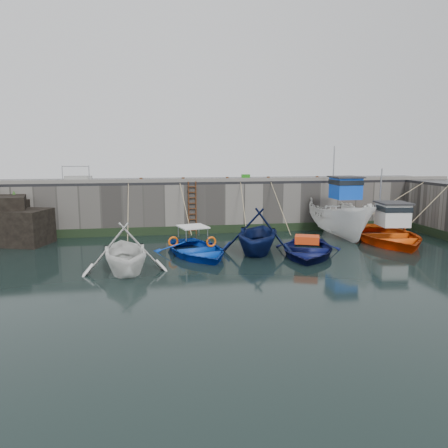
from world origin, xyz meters
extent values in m
plane|color=black|center=(0.00, 0.00, 0.00)|extent=(120.00, 120.00, 0.00)
cube|color=slate|center=(0.00, 12.50, 1.50)|extent=(30.00, 5.00, 3.00)
cube|color=black|center=(0.00, 12.50, 3.08)|extent=(30.00, 5.00, 0.16)
cube|color=slate|center=(0.00, 10.15, 3.26)|extent=(30.00, 0.30, 0.20)
cube|color=black|center=(0.00, 9.96, 0.25)|extent=(30.00, 0.08, 0.50)
cube|color=black|center=(-11.20, 8.40, 0.95)|extent=(2.96, 2.83, 1.90)
cube|color=black|center=(-12.20, 9.60, 1.15)|extent=(2.01, 1.83, 2.30)
cone|color=#2D591E|center=(-11.50, 8.20, 1.68)|extent=(0.44, 0.44, 0.45)
cone|color=#2D591E|center=(-12.00, 9.80, 2.58)|extent=(0.44, 0.44, 0.45)
cylinder|color=#3F1E0F|center=(-2.22, 9.92, 1.60)|extent=(0.07, 0.07, 3.20)
cylinder|color=#3F1E0F|center=(-1.78, 9.92, 1.60)|extent=(0.07, 0.07, 3.20)
cube|color=#3F1E0F|center=(-2.00, 9.90, 0.25)|extent=(0.44, 0.06, 0.05)
cube|color=#3F1E0F|center=(-2.00, 9.90, 0.58)|extent=(0.44, 0.06, 0.05)
cube|color=#3F1E0F|center=(-2.00, 9.90, 0.91)|extent=(0.44, 0.06, 0.05)
cube|color=#3F1E0F|center=(-2.00, 9.90, 1.24)|extent=(0.44, 0.06, 0.05)
cube|color=#3F1E0F|center=(-2.00, 9.90, 1.57)|extent=(0.44, 0.06, 0.05)
cube|color=#3F1E0F|center=(-2.00, 9.90, 1.90)|extent=(0.44, 0.06, 0.05)
cube|color=#3F1E0F|center=(-2.00, 9.90, 2.23)|extent=(0.44, 0.06, 0.05)
cube|color=#3F1E0F|center=(-2.00, 9.90, 2.56)|extent=(0.44, 0.06, 0.05)
cube|color=#3F1E0F|center=(-2.00, 9.90, 2.89)|extent=(0.44, 0.06, 0.05)
imported|color=white|center=(-5.62, 2.11, 0.00)|extent=(4.33, 4.85, 2.32)
imported|color=#0C3EBB|center=(-2.36, 4.40, 0.00)|extent=(4.73, 5.77, 1.04)
imported|color=#0A1644|center=(0.74, 4.60, 0.00)|extent=(5.51, 5.88, 2.49)
imported|color=#0B1046|center=(2.94, 3.54, 0.00)|extent=(5.22, 6.03, 1.05)
imported|color=white|center=(6.56, 7.89, 0.97)|extent=(2.63, 6.86, 2.64)
cube|color=blue|center=(6.55, 7.29, 2.89)|extent=(1.41, 1.51, 1.20)
cube|color=black|center=(6.55, 7.29, 3.24)|extent=(1.47, 1.57, 0.28)
cube|color=#262628|center=(6.55, 7.29, 3.53)|extent=(1.61, 1.71, 0.08)
cylinder|color=#A5A8AD|center=(6.57, 9.09, 3.79)|extent=(0.08, 0.08, 3.00)
imported|color=#ED4D0C|center=(8.39, 5.74, 0.33)|extent=(5.51, 7.14, 1.37)
cube|color=silver|center=(8.31, 5.15, 1.62)|extent=(1.58, 1.67, 1.20)
cube|color=black|center=(8.31, 5.15, 1.97)|extent=(1.65, 1.73, 0.28)
cube|color=#262628|center=(8.31, 5.15, 2.26)|extent=(1.80, 1.89, 0.08)
cylinder|color=#A5A8AD|center=(8.54, 6.93, 2.52)|extent=(0.08, 0.08, 3.00)
cube|color=#218217|center=(1.83, 12.39, 3.32)|extent=(0.56, 0.40, 0.32)
cylinder|color=#A5A8AD|center=(-9.50, 10.60, 3.66)|extent=(0.05, 0.05, 1.00)
cylinder|color=#A5A8AD|center=(-8.00, 10.60, 3.66)|extent=(0.05, 0.05, 1.00)
cylinder|color=#A5A8AD|center=(-8.75, 10.60, 4.12)|extent=(1.50, 0.05, 0.05)
cube|color=gray|center=(-8.75, 11.10, 3.25)|extent=(1.60, 0.35, 0.18)
cube|color=gray|center=(-8.75, 11.45, 3.43)|extent=(1.60, 0.35, 0.18)
cylinder|color=#3F1E0F|center=(-5.00, 10.25, 3.30)|extent=(0.18, 0.18, 0.28)
cylinder|color=#3F1E0F|center=(-2.50, 10.25, 3.30)|extent=(0.18, 0.18, 0.28)
cylinder|color=#3F1E0F|center=(0.20, 10.25, 3.30)|extent=(0.18, 0.18, 0.28)
cylinder|color=#3F1E0F|center=(2.80, 10.25, 3.30)|extent=(0.18, 0.18, 0.28)
cylinder|color=#3F1E0F|center=(6.00, 10.25, 3.30)|extent=(0.18, 0.18, 0.28)
camera|label=1|loc=(-4.51, -16.14, 4.92)|focal=35.00mm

